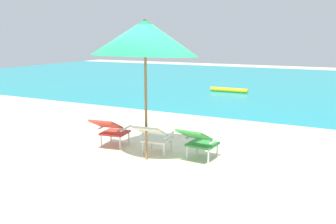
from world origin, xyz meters
TOP-DOWN VIEW (x-y plane):
  - ground_plane at (0.00, 4.00)m, footprint 40.00×40.00m
  - ocean_band at (0.00, 12.55)m, footprint 40.00×18.00m
  - swim_buoy at (-1.19, 8.43)m, footprint 1.60×0.18m
  - lounge_chair_left at (-1.03, -0.20)m, footprint 0.64×0.93m
  - lounge_chair_center at (0.02, -0.25)m, footprint 0.63×0.93m
  - lounge_chair_right at (0.92, -0.14)m, footprint 0.59×0.91m
  - beach_umbrella_center at (0.01, -0.51)m, footprint 2.21×2.23m

SIDE VIEW (x-z plane):
  - ground_plane at x=0.00m, z-range 0.00..0.00m
  - ocean_band at x=0.00m, z-range 0.00..0.01m
  - swim_buoy at x=-1.19m, z-range 0.01..0.19m
  - lounge_chair_left at x=-1.03m, z-range 0.06..0.75m
  - lounge_chair_center at x=0.02m, z-range 0.06..0.75m
  - lounge_chair_right at x=0.92m, z-range 0.06..0.75m
  - beach_umbrella_center at x=0.01m, z-range 0.95..3.58m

